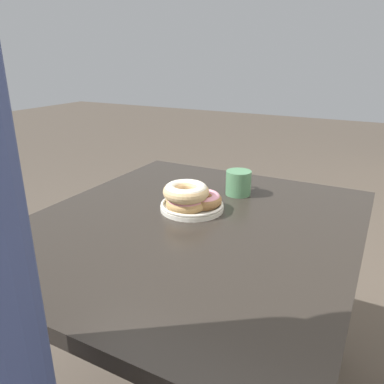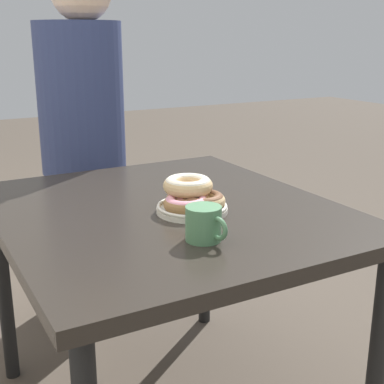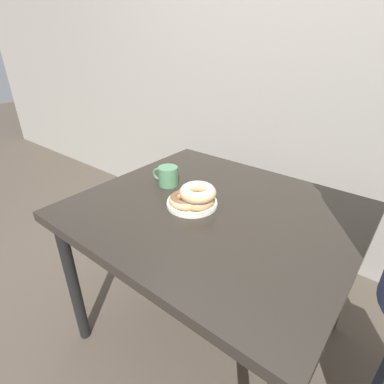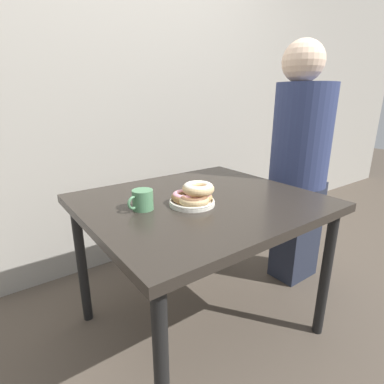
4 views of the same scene
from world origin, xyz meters
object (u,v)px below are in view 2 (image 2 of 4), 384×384
Objects in this scene: coffee_mug at (204,223)px; person_figure at (82,137)px; donut_plate at (191,197)px; dining_table at (166,230)px.

coffee_mug is 0.08× the size of person_figure.
person_figure reaches higher than donut_plate.
dining_table is 0.31m from coffee_mug.
donut_plate is 0.16× the size of person_figure.
person_figure is (0.85, 0.05, 0.04)m from donut_plate.
person_figure is at bearing -1.77° from coffee_mug.
person_figure is at bearing 0.22° from dining_table.
coffee_mug reaches higher than dining_table.
coffee_mug is 1.06m from person_figure.
donut_plate is at bearing -176.75° from person_figure.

